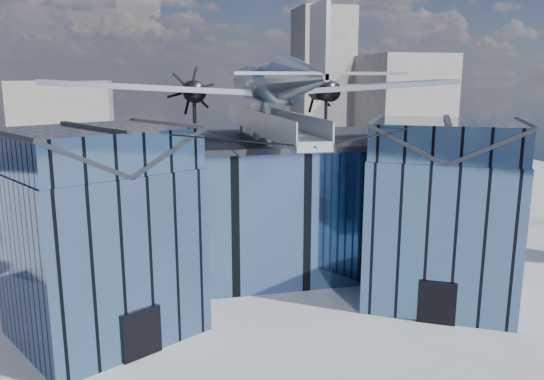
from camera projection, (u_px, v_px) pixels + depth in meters
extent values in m
plane|color=gray|center=(279.00, 306.00, 33.93)|extent=(120.00, 120.00, 0.00)
cube|color=#496B96|center=(252.00, 203.00, 41.53)|extent=(28.00, 14.00, 9.50)
cube|color=#212328|center=(251.00, 140.00, 40.52)|extent=(28.00, 14.00, 0.40)
cube|color=#496B96|center=(102.00, 252.00, 29.66)|extent=(11.79, 11.43, 9.50)
cube|color=#496B96|center=(95.00, 148.00, 28.46)|extent=(11.56, 11.20, 2.20)
cube|color=#212328|center=(53.00, 152.00, 26.96)|extent=(7.98, 9.23, 2.40)
cube|color=#212328|center=(133.00, 145.00, 29.97)|extent=(7.98, 9.23, 2.40)
cube|color=#212328|center=(93.00, 127.00, 28.23)|extent=(4.30, 7.10, 0.18)
cube|color=black|center=(142.00, 334.00, 27.48)|extent=(2.03, 1.32, 2.60)
cube|color=black|center=(171.00, 236.00, 32.68)|extent=(0.34, 0.34, 9.50)
cube|color=#496B96|center=(440.00, 229.00, 34.34)|extent=(11.79, 11.43, 9.50)
cube|color=#496B96|center=(446.00, 139.00, 33.14)|extent=(11.56, 11.20, 2.20)
cube|color=#212328|center=(409.00, 138.00, 33.78)|extent=(7.98, 9.23, 2.40)
cube|color=#212328|center=(485.00, 140.00, 32.50)|extent=(7.98, 9.23, 2.40)
cube|color=#212328|center=(447.00, 120.00, 32.90)|extent=(4.30, 7.10, 0.18)
cube|color=black|center=(437.00, 303.00, 31.25)|extent=(2.03, 1.32, 2.60)
cube|color=black|center=(370.00, 223.00, 35.62)|extent=(0.34, 0.34, 9.50)
cube|color=#979BA4|center=(267.00, 128.00, 34.99)|extent=(1.80, 21.00, 0.50)
cube|color=#979BA4|center=(253.00, 118.00, 34.65)|extent=(0.08, 21.00, 1.10)
cube|color=#979BA4|center=(280.00, 118.00, 35.05)|extent=(0.08, 21.00, 1.10)
cylinder|color=#979BA4|center=(242.00, 126.00, 44.18)|extent=(0.44, 0.44, 1.35)
cylinder|color=#979BA4|center=(256.00, 133.00, 38.46)|extent=(0.44, 0.44, 1.35)
cylinder|color=#979BA4|center=(269.00, 139.00, 34.65)|extent=(0.44, 0.44, 1.35)
cylinder|color=#979BA4|center=(265.00, 113.00, 35.27)|extent=(0.70, 0.70, 1.40)
cylinder|color=black|center=(198.00, 137.00, 26.61)|extent=(10.55, 6.08, 0.69)
cylinder|color=black|center=(390.00, 132.00, 28.95)|extent=(10.55, 6.08, 0.69)
cylinder|color=black|center=(226.00, 141.00, 32.53)|extent=(6.09, 17.04, 1.19)
cylinder|color=black|center=(319.00, 138.00, 33.86)|extent=(6.09, 17.04, 1.19)
cylinder|color=#ACB2BA|center=(265.00, 83.00, 34.87)|extent=(2.50, 11.00, 2.50)
sphere|color=#ACB2BA|center=(250.00, 82.00, 40.11)|extent=(2.50, 2.50, 2.50)
cube|color=black|center=(252.00, 73.00, 39.02)|extent=(1.60, 1.40, 0.50)
cone|color=#ACB2BA|center=(304.00, 78.00, 26.23)|extent=(2.50, 7.00, 2.50)
cube|color=#ACB2BA|center=(319.00, 42.00, 23.71)|extent=(0.18, 2.40, 3.40)
cube|color=#ACB2BA|center=(318.00, 74.00, 24.09)|extent=(8.00, 1.80, 0.14)
cube|color=#ACB2BA|center=(156.00, 88.00, 34.32)|extent=(14.00, 3.20, 1.08)
cylinder|color=black|center=(193.00, 91.00, 35.48)|extent=(1.44, 3.20, 1.44)
cone|color=black|center=(191.00, 91.00, 37.20)|extent=(0.70, 0.70, 0.70)
cube|color=black|center=(191.00, 91.00, 37.34)|extent=(1.05, 0.06, 3.33)
cube|color=black|center=(191.00, 91.00, 37.34)|extent=(2.53, 0.06, 2.53)
cube|color=black|center=(191.00, 91.00, 37.34)|extent=(3.33, 0.06, 1.05)
cylinder|color=black|center=(194.00, 110.00, 35.16)|extent=(0.24, 0.24, 1.75)
cube|color=#ACB2BA|center=(359.00, 87.00, 37.44)|extent=(14.00, 3.20, 1.08)
cylinder|color=black|center=(324.00, 91.00, 37.53)|extent=(1.44, 3.20, 1.44)
cone|color=black|center=(316.00, 90.00, 39.25)|extent=(0.70, 0.70, 0.70)
cube|color=black|center=(315.00, 90.00, 39.39)|extent=(1.05, 0.06, 3.33)
cube|color=black|center=(315.00, 90.00, 39.39)|extent=(2.53, 0.06, 2.53)
cube|color=black|center=(315.00, 90.00, 39.39)|extent=(3.33, 0.06, 1.05)
cylinder|color=black|center=(326.00, 109.00, 37.21)|extent=(0.24, 0.24, 1.75)
cube|color=slate|center=(401.00, 113.00, 84.95)|extent=(12.00, 14.00, 18.00)
cube|color=slate|center=(65.00, 128.00, 80.46)|extent=(14.00, 10.00, 14.00)
cube|color=slate|center=(322.00, 86.00, 91.44)|extent=(9.00, 9.00, 26.00)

